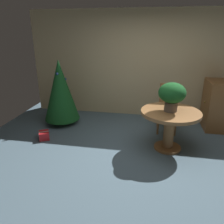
{
  "coord_description": "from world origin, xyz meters",
  "views": [
    {
      "loc": [
        0.09,
        -3.32,
        2.09
      ],
      "look_at": [
        -0.57,
        0.27,
        0.73
      ],
      "focal_mm": 34.92,
      "sensor_mm": 36.0,
      "label": 1
    }
  ],
  "objects_px": {
    "wooden_chair_far": "(167,105)",
    "wooden_cabinet": "(216,105)",
    "flower_vase": "(172,94)",
    "holiday_tree": "(60,90)",
    "gift_box_red": "(44,135)",
    "round_dining_table": "(170,121)"
  },
  "relations": [
    {
      "from": "wooden_chair_far",
      "to": "wooden_cabinet",
      "type": "bearing_deg",
      "value": 16.65
    },
    {
      "from": "flower_vase",
      "to": "wooden_chair_far",
      "type": "xyz_separation_m",
      "value": [
        0.01,
        0.87,
        -0.49
      ]
    },
    {
      "from": "wooden_cabinet",
      "to": "holiday_tree",
      "type": "bearing_deg",
      "value": -173.61
    },
    {
      "from": "gift_box_red",
      "to": "wooden_cabinet",
      "type": "distance_m",
      "value": 3.8
    },
    {
      "from": "flower_vase",
      "to": "wooden_cabinet",
      "type": "distance_m",
      "value": 1.7
    },
    {
      "from": "round_dining_table",
      "to": "gift_box_red",
      "type": "height_order",
      "value": "round_dining_table"
    },
    {
      "from": "round_dining_table",
      "to": "wooden_cabinet",
      "type": "xyz_separation_m",
      "value": [
        1.08,
        1.19,
        -0.03
      ]
    },
    {
      "from": "wooden_chair_far",
      "to": "holiday_tree",
      "type": "distance_m",
      "value": 2.43
    },
    {
      "from": "round_dining_table",
      "to": "wooden_cabinet",
      "type": "distance_m",
      "value": 1.61
    },
    {
      "from": "round_dining_table",
      "to": "flower_vase",
      "type": "distance_m",
      "value": 0.5
    },
    {
      "from": "wooden_chair_far",
      "to": "holiday_tree",
      "type": "xyz_separation_m",
      "value": [
        -2.42,
        -0.07,
        0.24
      ]
    },
    {
      "from": "holiday_tree",
      "to": "round_dining_table",
      "type": "bearing_deg",
      "value": -18.21
    },
    {
      "from": "holiday_tree",
      "to": "flower_vase",
      "type": "bearing_deg",
      "value": -18.32
    },
    {
      "from": "round_dining_table",
      "to": "flower_vase",
      "type": "height_order",
      "value": "flower_vase"
    },
    {
      "from": "flower_vase",
      "to": "wooden_chair_far",
      "type": "bearing_deg",
      "value": 89.29
    },
    {
      "from": "flower_vase",
      "to": "holiday_tree",
      "type": "distance_m",
      "value": 2.55
    },
    {
      "from": "flower_vase",
      "to": "wooden_chair_far",
      "type": "distance_m",
      "value": 1.0
    },
    {
      "from": "wooden_chair_far",
      "to": "wooden_cabinet",
      "type": "distance_m",
      "value": 1.13
    },
    {
      "from": "holiday_tree",
      "to": "wooden_cabinet",
      "type": "xyz_separation_m",
      "value": [
        3.51,
        0.39,
        -0.27
      ]
    },
    {
      "from": "round_dining_table",
      "to": "wooden_chair_far",
      "type": "distance_m",
      "value": 0.87
    },
    {
      "from": "flower_vase",
      "to": "gift_box_red",
      "type": "relative_size",
      "value": 1.73
    },
    {
      "from": "wooden_chair_far",
      "to": "round_dining_table",
      "type": "bearing_deg",
      "value": -90.0
    }
  ]
}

